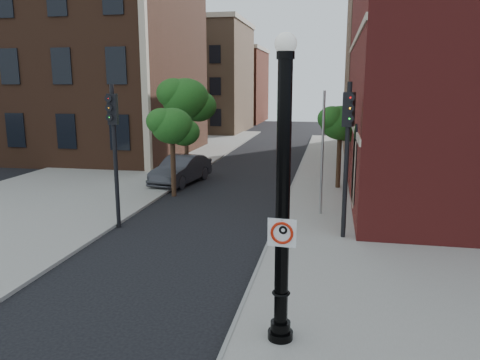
% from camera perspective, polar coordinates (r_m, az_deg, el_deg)
% --- Properties ---
extents(ground, '(120.00, 120.00, 0.00)m').
position_cam_1_polar(ground, '(11.90, -10.42, -15.64)').
color(ground, black).
rests_on(ground, ground).
extents(sidewalk_right, '(8.00, 60.00, 0.12)m').
position_cam_1_polar(sidewalk_right, '(20.60, 16.26, -3.93)').
color(sidewalk_right, gray).
rests_on(sidewalk_right, ground).
extents(sidewalk_left, '(10.00, 50.00, 0.12)m').
position_cam_1_polar(sidewalk_left, '(31.17, -13.75, 1.38)').
color(sidewalk_left, gray).
rests_on(sidewalk_left, ground).
extents(curb_edge, '(0.10, 60.00, 0.14)m').
position_cam_1_polar(curb_edge, '(20.60, 5.24, -3.47)').
color(curb_edge, gray).
rests_on(curb_edge, ground).
extents(victorian_building, '(18.60, 14.60, 17.95)m').
position_cam_1_polar(victorian_building, '(39.42, -20.23, 15.77)').
color(victorian_building, '#502E1D').
rests_on(victorian_building, ground).
extents(bg_building_tan_a, '(12.00, 12.00, 12.00)m').
position_cam_1_polar(bg_building_tan_a, '(56.15, -5.55, 12.15)').
color(bg_building_tan_a, '#846448').
rests_on(bg_building_tan_a, ground).
extents(bg_building_red, '(12.00, 12.00, 10.00)m').
position_cam_1_polar(bg_building_red, '(69.67, -2.17, 11.25)').
color(bg_building_red, maroon).
rests_on(bg_building_red, ground).
extents(lamppost, '(0.54, 0.54, 6.36)m').
position_cam_1_polar(lamppost, '(9.42, 5.22, -3.66)').
color(lamppost, black).
rests_on(lamppost, ground).
extents(no_parking_sign, '(0.58, 0.09, 0.58)m').
position_cam_1_polar(no_parking_sign, '(9.38, 5.14, -6.41)').
color(no_parking_sign, white).
rests_on(no_parking_sign, ground).
extents(parked_car, '(2.39, 4.90, 1.55)m').
position_cam_1_polar(parked_car, '(26.05, -7.19, 1.25)').
color(parked_car, '#2D2D32').
rests_on(parked_car, ground).
extents(traffic_signal_left, '(0.40, 0.47, 5.41)m').
position_cam_1_polar(traffic_signal_left, '(17.99, -15.15, 5.58)').
color(traffic_signal_left, black).
rests_on(traffic_signal_left, ground).
extents(traffic_signal_right, '(0.43, 0.48, 5.49)m').
position_cam_1_polar(traffic_signal_right, '(16.28, 13.00, 5.28)').
color(traffic_signal_right, black).
rests_on(traffic_signal_right, ground).
extents(utility_pole, '(0.10, 0.10, 5.17)m').
position_cam_1_polar(utility_pole, '(19.32, 10.00, 3.01)').
color(utility_pole, '#999999').
rests_on(utility_pole, ground).
extents(street_tree_a, '(2.40, 2.17, 4.32)m').
position_cam_1_polar(street_tree_a, '(22.76, -8.19, 6.41)').
color(street_tree_a, '#311D13').
rests_on(street_tree_a, ground).
extents(street_tree_b, '(3.19, 2.88, 5.75)m').
position_cam_1_polar(street_tree_b, '(27.06, -6.56, 9.68)').
color(street_tree_b, '#311D13').
rests_on(street_tree_b, ground).
extents(street_tree_c, '(2.41, 2.18, 4.34)m').
position_cam_1_polar(street_tree_c, '(24.54, 12.20, 6.69)').
color(street_tree_c, '#311D13').
rests_on(street_tree_c, ground).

